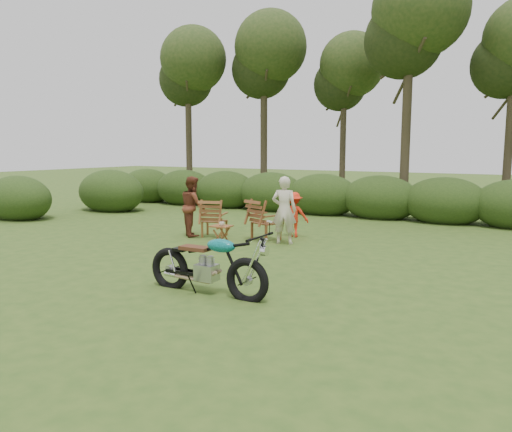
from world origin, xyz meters
The scene contains 10 objects.
ground centered at (0.00, 0.00, 0.00)m, with size 80.00×80.00×0.00m, color #2E4B19.
tree_line centered at (0.50, 9.74, 3.81)m, with size 22.52×11.62×8.14m.
motorcycle centered at (0.12, -0.74, 0.00)m, with size 2.06×0.79×1.18m, color #0EB9BC, non-canonical shape.
lawn_chair_right centered at (-1.32, 3.76, 0.00)m, with size 0.69×0.69×1.00m, color brown, non-canonical shape.
lawn_chair_left centered at (-2.67, 3.47, 0.00)m, with size 0.66×0.66×0.96m, color brown, non-canonical shape.
side_table centered at (-1.79, 2.48, 0.24)m, with size 0.47×0.40×0.49m, color brown, non-canonical shape.
cup centered at (-1.75, 2.45, 0.53)m, with size 0.12×0.12×0.10m, color beige.
adult_a centered at (-0.68, 3.48, 0.00)m, with size 0.59×0.38×1.61m, color beige.
adult_b centered at (-3.21, 3.28, 0.00)m, with size 0.75×0.59×1.54m, color brown.
child centered at (-0.88, 4.43, 0.00)m, with size 0.74×0.43×1.15m, color red.
Camera 1 is at (4.60, -6.92, 2.27)m, focal length 35.00 mm.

